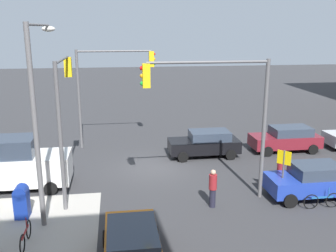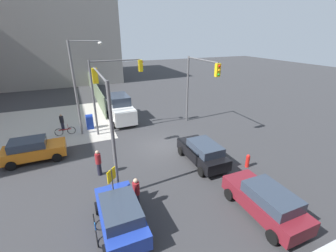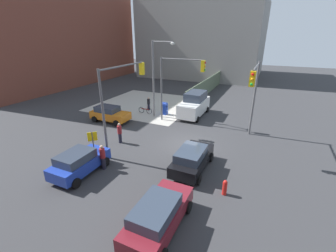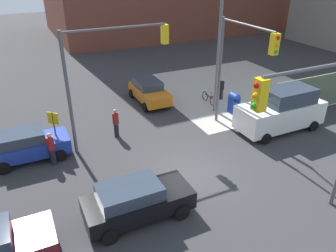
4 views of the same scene
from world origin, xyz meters
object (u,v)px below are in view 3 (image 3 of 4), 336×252
(smokestack, at_px, (102,36))
(traffic_signal_ne_corner, at_px, (177,78))
(pedestrian_walking_north, at_px, (103,157))
(traffic_signal_se_corner, at_px, (254,89))
(street_lamp_corner, at_px, (156,74))
(bicycle_leaning_on_fence, at_px, (145,110))
(bicycle_at_crosswalk, at_px, (68,164))
(sedan_orange, at_px, (110,114))
(van_white_delivery, at_px, (194,104))
(traffic_signal_nw_corner, at_px, (121,90))
(coupe_black, at_px, (192,158))
(pedestrian_waiting, at_px, (149,103))
(pedestrian_crossing, at_px, (120,133))
(mailbox_blue, at_px, (164,108))
(fire_hydrant, at_px, (225,187))
(coupe_maroon, at_px, (158,215))
(coupe_blue, at_px, (79,162))

(smokestack, bearing_deg, traffic_signal_ne_corner, -128.93)
(traffic_signal_ne_corner, relative_size, pedestrian_walking_north, 3.62)
(traffic_signal_se_corner, distance_m, street_lamp_corner, 10.27)
(bicycle_leaning_on_fence, relative_size, bicycle_at_crosswalk, 1.00)
(smokestack, height_order, traffic_signal_se_corner, smokestack)
(pedestrian_walking_north, bearing_deg, sedan_orange, -54.37)
(van_white_delivery, bearing_deg, traffic_signal_nw_corner, 164.35)
(coupe_black, bearing_deg, pedestrian_waiting, 41.81)
(pedestrian_crossing, bearing_deg, bicycle_at_crosswalk, 21.50)
(bicycle_at_crosswalk, bearing_deg, traffic_signal_se_corner, -48.29)
(traffic_signal_ne_corner, bearing_deg, pedestrian_walking_north, 174.32)
(mailbox_blue, distance_m, pedestrian_waiting, 2.47)
(traffic_signal_nw_corner, relative_size, pedestrian_crossing, 3.67)
(fire_hydrant, relative_size, pedestrian_waiting, 0.58)
(street_lamp_corner, distance_m, fire_hydrant, 14.61)
(pedestrian_walking_north, bearing_deg, mailbox_blue, -84.41)
(coupe_black, distance_m, van_white_delivery, 11.19)
(street_lamp_corner, height_order, bicycle_at_crosswalk, street_lamp_corner)
(mailbox_blue, height_order, fire_hydrant, mailbox_blue)
(pedestrian_walking_north, bearing_deg, pedestrian_waiting, -74.18)
(mailbox_blue, relative_size, pedestrian_walking_north, 0.80)
(sedan_orange, relative_size, van_white_delivery, 0.76)
(coupe_maroon, distance_m, coupe_blue, 7.04)
(traffic_signal_ne_corner, height_order, van_white_delivery, traffic_signal_ne_corner)
(van_white_delivery, distance_m, pedestrian_waiting, 5.64)
(pedestrian_crossing, bearing_deg, mailbox_blue, -150.45)
(smokestack, distance_m, traffic_signal_se_corner, 42.14)
(coupe_black, relative_size, pedestrian_walking_north, 2.42)
(traffic_signal_nw_corner, distance_m, pedestrian_waiting, 10.30)
(smokestack, relative_size, pedestrian_crossing, 9.26)
(smokestack, relative_size, pedestrian_waiting, 10.18)
(street_lamp_corner, relative_size, mailbox_blue, 5.59)
(traffic_signal_ne_corner, relative_size, pedestrian_waiting, 4.04)
(street_lamp_corner, bearing_deg, smokestack, 49.01)
(traffic_signal_nw_corner, height_order, mailbox_blue, traffic_signal_nw_corner)
(traffic_signal_ne_corner, distance_m, fire_hydrant, 12.48)
(traffic_signal_se_corner, height_order, van_white_delivery, traffic_signal_se_corner)
(pedestrian_waiting, relative_size, bicycle_leaning_on_fence, 0.92)
(smokestack, xyz_separation_m, van_white_delivery, (-19.17, -28.20, -6.91))
(pedestrian_waiting, bearing_deg, smokestack, 106.69)
(pedestrian_crossing, height_order, bicycle_leaning_on_fence, pedestrian_crossing)
(traffic_signal_ne_corner, bearing_deg, mailbox_blue, 52.60)
(traffic_signal_nw_corner, relative_size, coupe_black, 1.49)
(coupe_maroon, xyz_separation_m, bicycle_leaning_on_fence, (14.39, 9.11, -0.50))
(coupe_black, relative_size, coupe_blue, 1.10)
(traffic_signal_se_corner, relative_size, street_lamp_corner, 0.81)
(van_white_delivery, xyz_separation_m, bicycle_at_crosswalk, (-14.12, 4.20, -0.93))
(van_white_delivery, bearing_deg, mailbox_blue, 109.27)
(sedan_orange, relative_size, pedestrian_waiting, 2.54)
(van_white_delivery, height_order, pedestrian_waiting, van_white_delivery)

